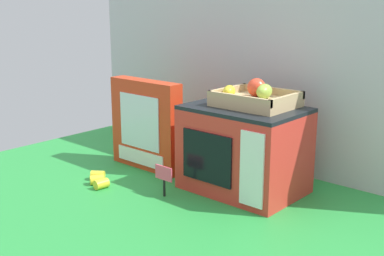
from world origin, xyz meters
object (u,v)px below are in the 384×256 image
(loose_toy_banana, at_px, (99,180))
(food_groups_crate, at_px, (255,98))
(cookie_set_box, at_px, (146,125))
(price_sign, at_px, (164,176))
(toy_microwave, at_px, (244,149))

(loose_toy_banana, bearing_deg, food_groups_crate, 37.61)
(cookie_set_box, xyz_separation_m, loose_toy_banana, (0.01, -0.23, -0.15))
(price_sign, height_order, loose_toy_banana, price_sign)
(food_groups_crate, xyz_separation_m, price_sign, (-0.17, -0.25, -0.23))
(food_groups_crate, distance_m, cookie_set_box, 0.45)
(toy_microwave, relative_size, cookie_set_box, 1.12)
(cookie_set_box, height_order, loose_toy_banana, cookie_set_box)
(cookie_set_box, bearing_deg, toy_microwave, 7.46)
(price_sign, bearing_deg, cookie_set_box, 147.21)
(loose_toy_banana, bearing_deg, toy_microwave, 35.48)
(food_groups_crate, xyz_separation_m, loose_toy_banana, (-0.41, -0.31, -0.29))
(cookie_set_box, bearing_deg, price_sign, -32.79)
(toy_microwave, xyz_separation_m, price_sign, (-0.15, -0.21, -0.07))
(food_groups_crate, bearing_deg, cookie_set_box, -168.26)
(cookie_set_box, bearing_deg, food_groups_crate, 11.74)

